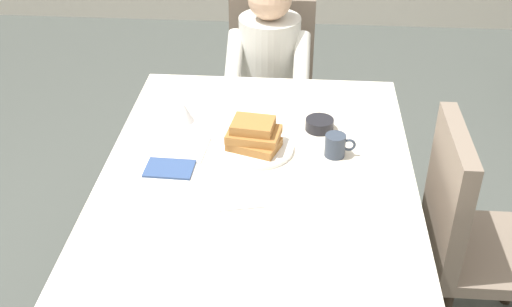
{
  "coord_description": "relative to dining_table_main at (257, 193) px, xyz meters",
  "views": [
    {
      "loc": [
        0.14,
        -1.84,
        2.01
      ],
      "look_at": [
        -0.01,
        0.04,
        0.79
      ],
      "focal_mm": 44.71,
      "sensor_mm": 36.0,
      "label": 1
    }
  ],
  "objects": [
    {
      "name": "dining_table_main",
      "position": [
        0.0,
        0.0,
        0.0
      ],
      "size": [
        1.12,
        1.52,
        0.74
      ],
      "color": "silver",
      "rests_on": "ground"
    },
    {
      "name": "chair_diner",
      "position": [
        -0.02,
        1.17,
        -0.12
      ],
      "size": [
        0.44,
        0.45,
        0.93
      ],
      "rotation": [
        0.0,
        0.0,
        3.14
      ],
      "color": "#7A6B5B",
      "rests_on": "ground"
    },
    {
      "name": "diner_person",
      "position": [
        -0.02,
        1.01,
        0.02
      ],
      "size": [
        0.4,
        0.43,
        1.12
      ],
      "rotation": [
        0.0,
        0.0,
        3.14
      ],
      "color": "silver",
      "rests_on": "ground"
    },
    {
      "name": "chair_right_side",
      "position": [
        0.77,
        0.0,
        -0.12
      ],
      "size": [
        0.45,
        0.44,
        0.93
      ],
      "rotation": [
        0.0,
        0.0,
        -1.57
      ],
      "color": "#7A6B5B",
      "rests_on": "ground"
    },
    {
      "name": "plate_breakfast",
      "position": [
        -0.02,
        0.14,
        0.1
      ],
      "size": [
        0.28,
        0.28,
        0.02
      ],
      "primitive_type": "cylinder",
      "color": "white",
      "rests_on": "dining_table_main"
    },
    {
      "name": "breakfast_stack",
      "position": [
        -0.03,
        0.15,
        0.15
      ],
      "size": [
        0.21,
        0.19,
        0.1
      ],
      "color": "#A36B33",
      "rests_on": "plate_breakfast"
    },
    {
      "name": "cup_coffee",
      "position": [
        0.28,
        0.13,
        0.13
      ],
      "size": [
        0.11,
        0.08,
        0.08
      ],
      "color": "#333D4C",
      "rests_on": "dining_table_main"
    },
    {
      "name": "bowl_butter",
      "position": [
        0.22,
        0.31,
        0.11
      ],
      "size": [
        0.11,
        0.11,
        0.04
      ],
      "primitive_type": "cylinder",
      "color": "black",
      "rests_on": "dining_table_main"
    },
    {
      "name": "syrup_pitcher",
      "position": [
        -0.32,
        0.34,
        0.13
      ],
      "size": [
        0.08,
        0.08,
        0.07
      ],
      "color": "silver",
      "rests_on": "dining_table_main"
    },
    {
      "name": "fork_left_of_plate",
      "position": [
        -0.21,
        0.12,
        0.09
      ],
      "size": [
        0.03,
        0.18,
        0.0
      ],
      "primitive_type": "cube",
      "rotation": [
        0.0,
        0.0,
        1.49
      ],
      "color": "silver",
      "rests_on": "dining_table_main"
    },
    {
      "name": "knife_right_of_plate",
      "position": [
        0.17,
        0.12,
        0.09
      ],
      "size": [
        0.03,
        0.2,
        0.0
      ],
      "primitive_type": "cube",
      "rotation": [
        0.0,
        0.0,
        1.66
      ],
      "color": "silver",
      "rests_on": "dining_table_main"
    },
    {
      "name": "spoon_near_edge",
      "position": [
        -0.04,
        -0.21,
        0.09
      ],
      "size": [
        0.15,
        0.05,
        0.0
      ],
      "primitive_type": "cube",
      "rotation": [
        0.0,
        0.0,
        0.23
      ],
      "color": "silver",
      "rests_on": "dining_table_main"
    },
    {
      "name": "napkin_folded",
      "position": [
        -0.31,
        -0.01,
        0.09
      ],
      "size": [
        0.17,
        0.13,
        0.01
      ],
      "primitive_type": "cube",
      "rotation": [
        0.0,
        0.0,
        -0.03
      ],
      "color": "#334C7F",
      "rests_on": "dining_table_main"
    }
  ]
}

